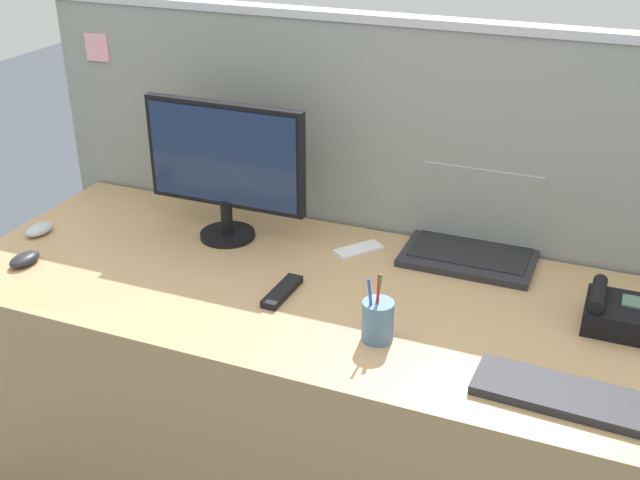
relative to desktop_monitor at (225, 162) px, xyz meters
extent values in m
cube|color=tan|center=(0.36, -0.19, -0.62)|extent=(2.02, 0.81, 0.75)
cube|color=gray|center=(0.36, 0.25, -0.30)|extent=(2.18, 0.06, 1.38)
cube|color=#B7BAC1|center=(0.36, 0.25, 0.40)|extent=(2.18, 0.07, 0.02)
cube|color=yellow|center=(-0.27, 0.22, -0.02)|extent=(0.11, 0.01, 0.08)
cube|color=pink|center=(-0.58, 0.22, 0.24)|extent=(0.08, 0.01, 0.09)
cylinder|color=black|center=(0.00, -0.01, -0.23)|extent=(0.17, 0.17, 0.02)
cylinder|color=black|center=(0.00, -0.01, -0.17)|extent=(0.04, 0.04, 0.10)
cube|color=black|center=(0.00, 0.00, 0.02)|extent=(0.51, 0.03, 0.32)
cube|color=#19284C|center=(0.00, -0.01, 0.02)|extent=(0.48, 0.01, 0.29)
cube|color=#232328|center=(0.72, 0.13, -0.23)|extent=(0.38, 0.27, 0.02)
cube|color=black|center=(0.72, 0.14, -0.22)|extent=(0.34, 0.20, 0.00)
cube|color=#232328|center=(0.72, 0.25, -0.10)|extent=(0.38, 0.05, 0.24)
cube|color=silver|center=(0.72, 0.24, -0.10)|extent=(0.35, 0.04, 0.22)
cube|color=black|center=(1.15, -0.09, -0.21)|extent=(0.18, 0.17, 0.06)
cube|color=#4C6B5B|center=(1.17, -0.07, -0.18)|extent=(0.05, 0.06, 0.01)
cylinder|color=black|center=(1.09, -0.09, -0.16)|extent=(0.04, 0.15, 0.04)
cube|color=#232328|center=(1.07, -0.44, -0.23)|extent=(0.41, 0.16, 0.02)
ellipsoid|color=#232328|center=(-0.46, -0.39, -0.23)|extent=(0.07, 0.10, 0.03)
ellipsoid|color=#B2B5BC|center=(-0.55, -0.21, -0.23)|extent=(0.07, 0.10, 0.03)
cylinder|color=#4C7093|center=(0.61, -0.37, -0.19)|extent=(0.08, 0.08, 0.10)
cylinder|color=blue|center=(0.59, -0.39, -0.13)|extent=(0.02, 0.02, 0.14)
cylinder|color=red|center=(0.60, -0.37, -0.13)|extent=(0.01, 0.02, 0.14)
cylinder|color=#238438|center=(0.60, -0.37, -0.13)|extent=(0.02, 0.02, 0.14)
cube|color=silver|center=(0.41, 0.06, -0.24)|extent=(0.14, 0.15, 0.01)
cube|color=black|center=(0.30, -0.26, -0.23)|extent=(0.05, 0.17, 0.02)
camera|label=1|loc=(1.08, -1.90, 0.82)|focal=43.96mm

